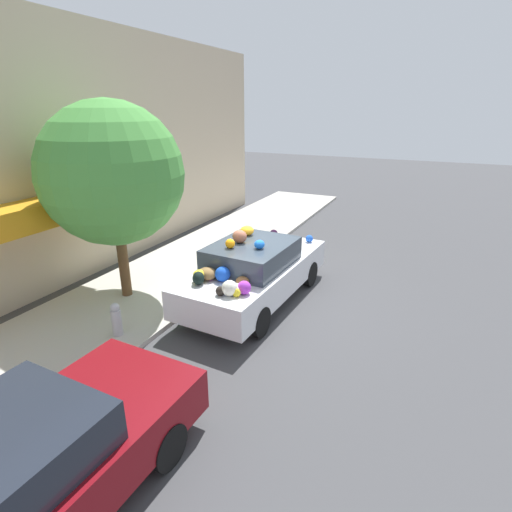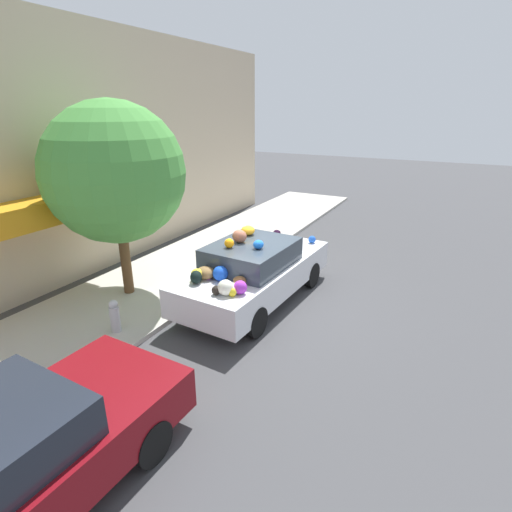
{
  "view_description": "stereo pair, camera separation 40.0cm",
  "coord_description": "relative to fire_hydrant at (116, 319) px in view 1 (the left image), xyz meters",
  "views": [
    {
      "loc": [
        -7.89,
        -3.73,
        4.42
      ],
      "look_at": [
        0.0,
        -0.01,
        1.14
      ],
      "focal_mm": 28.0,
      "sensor_mm": 36.0,
      "label": 1
    },
    {
      "loc": [
        -7.72,
        -4.09,
        4.42
      ],
      "look_at": [
        0.0,
        -0.01,
        1.14
      ],
      "focal_mm": 28.0,
      "sensor_mm": 36.0,
      "label": 2
    }
  ],
  "objects": [
    {
      "name": "parked_car_plain",
      "position": [
        -3.46,
        -1.88,
        0.3
      ],
      "size": [
        4.56,
        1.97,
        1.45
      ],
      "rotation": [
        0.0,
        0.0,
        -0.03
      ],
      "color": "maroon",
      "rests_on": "ground"
    },
    {
      "name": "building_facade",
      "position": [
        2.62,
        3.16,
        2.74
      ],
      "size": [
        18.0,
        1.2,
        6.5
      ],
      "color": "#C6B293",
      "rests_on": "ground"
    },
    {
      "name": "fire_hydrant",
      "position": [
        0.0,
        0.0,
        0.0
      ],
      "size": [
        0.2,
        0.2,
        0.7
      ],
      "color": "#B2B2B7",
      "rests_on": "sidewalk_curb"
    },
    {
      "name": "street_tree",
      "position": [
        1.5,
        1.12,
        2.57
      ],
      "size": [
        3.15,
        3.15,
        4.5
      ],
      "color": "brown",
      "rests_on": "sidewalk_curb"
    },
    {
      "name": "sidewalk_curb",
      "position": [
        2.76,
        0.94,
        -0.4
      ],
      "size": [
        24.0,
        3.2,
        0.1
      ],
      "color": "#B2ADA3",
      "rests_on": "ground"
    },
    {
      "name": "ground_plane",
      "position": [
        2.76,
        -1.76,
        -0.45
      ],
      "size": [
        60.0,
        60.0,
        0.0
      ],
      "primitive_type": "plane",
      "color": "#424244"
    },
    {
      "name": "art_car",
      "position": [
        2.7,
        -1.76,
        0.35
      ],
      "size": [
        4.62,
        2.07,
        1.79
      ],
      "rotation": [
        0.0,
        0.0,
        -0.05
      ],
      "color": "silver",
      "rests_on": "ground"
    }
  ]
}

